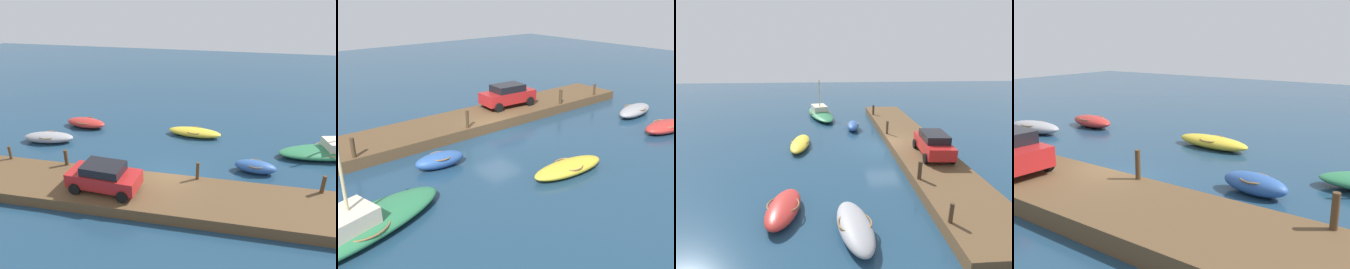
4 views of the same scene
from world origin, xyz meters
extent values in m
plane|color=navy|center=(0.00, 0.00, 0.00)|extent=(84.00, 84.00, 0.00)
cube|color=brown|center=(0.00, -2.25, 0.32)|extent=(24.92, 3.79, 0.64)
ellipsoid|color=#2D569E|center=(5.22, 1.92, 0.39)|extent=(2.68, 1.37, 0.79)
torus|color=olive|center=(5.22, 1.92, 0.61)|extent=(1.29, 1.29, 0.07)
ellipsoid|color=#939399|center=(-9.88, 3.33, 0.36)|extent=(3.88, 1.89, 0.73)
torus|color=olive|center=(-9.88, 3.33, 0.56)|extent=(1.65, 1.65, 0.07)
ellipsoid|color=#2D7A4C|center=(10.42, 5.08, 0.34)|extent=(7.64, 3.94, 0.68)
torus|color=olive|center=(10.42, 5.08, 0.53)|extent=(2.80, 2.80, 0.07)
cube|color=beige|center=(10.99, 5.22, 0.88)|extent=(2.48, 1.96, 0.68)
cylinder|color=#C6B284|center=(10.74, 5.16, 2.31)|extent=(0.12, 0.12, 3.54)
ellipsoid|color=gold|center=(0.77, 6.53, 0.31)|extent=(4.22, 1.68, 0.63)
torus|color=olive|center=(0.77, 6.53, 0.49)|extent=(1.54, 1.54, 0.07)
ellipsoid|color=#B72D28|center=(-8.32, 6.53, 0.37)|extent=(3.55, 1.88, 0.73)
torus|color=olive|center=(-8.32, 6.53, 0.57)|extent=(1.70, 1.70, 0.07)
cylinder|color=#47331E|center=(-10.23, -0.60, 1.08)|extent=(0.18, 0.18, 0.89)
cylinder|color=#47331E|center=(-6.34, -0.60, 1.15)|extent=(0.23, 0.23, 1.03)
cylinder|color=#47331E|center=(1.81, -0.60, 1.18)|extent=(0.19, 0.19, 1.08)
cylinder|color=#47331E|center=(8.58, -0.60, 1.15)|extent=(0.21, 0.21, 1.03)
cube|color=#B21E1E|center=(-3.03, -2.63, 1.34)|extent=(3.99, 1.97, 0.76)
cube|color=black|center=(-3.03, -2.63, 1.96)|extent=(2.28, 1.64, 0.48)
cylinder|color=black|center=(-1.61, -1.88, 0.96)|extent=(0.65, 0.27, 0.64)
cylinder|color=black|center=(-1.73, -3.57, 0.96)|extent=(0.65, 0.27, 0.64)
cylinder|color=black|center=(-4.32, -1.68, 0.96)|extent=(0.65, 0.27, 0.64)
cylinder|color=black|center=(-4.44, -3.37, 0.96)|extent=(0.65, 0.27, 0.64)
camera|label=1|loc=(3.35, -16.71, 10.99)|focal=35.03mm
camera|label=2|loc=(13.76, 17.45, 8.37)|focal=40.63mm
camera|label=3|loc=(-19.47, 4.43, 7.55)|focal=28.95mm
camera|label=4|loc=(10.62, -10.60, 5.49)|focal=41.63mm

